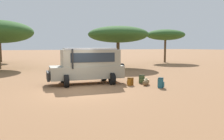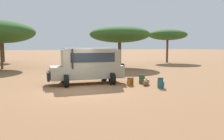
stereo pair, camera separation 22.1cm
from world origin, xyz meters
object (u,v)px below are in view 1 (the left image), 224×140
(backpack_near_rear_wheel, at_px, (161,83))
(duffel_bag_low_black_case, at_px, (146,82))
(backpack_beside_front_wheel, at_px, (130,82))
(backpack_cluster_center, at_px, (142,79))
(acacia_tree_distant_right, at_px, (165,35))
(safari_vehicle, at_px, (88,65))
(acacia_tree_far_right, at_px, (118,35))

(backpack_near_rear_wheel, height_order, duffel_bag_low_black_case, backpack_near_rear_wheel)
(backpack_beside_front_wheel, xyz_separation_m, backpack_cluster_center, (1.18, 0.41, 0.03))
(acacia_tree_distant_right, bearing_deg, safari_vehicle, -143.20)
(backpack_beside_front_wheel, xyz_separation_m, acacia_tree_far_right, (5.22, 11.56, 3.75))
(backpack_cluster_center, distance_m, acacia_tree_far_right, 12.44)
(backpack_beside_front_wheel, height_order, acacia_tree_distant_right, acacia_tree_distant_right)
(backpack_cluster_center, bearing_deg, duffel_bag_low_black_case, -102.96)
(backpack_beside_front_wheel, bearing_deg, acacia_tree_far_right, 65.70)
(backpack_beside_front_wheel, distance_m, acacia_tree_distant_right, 22.46)
(backpack_cluster_center, relative_size, duffel_bag_low_black_case, 0.77)
(duffel_bag_low_black_case, bearing_deg, backpack_beside_front_wheel, 160.32)
(backpack_near_rear_wheel, xyz_separation_m, acacia_tree_far_right, (3.99, 13.17, 3.70))
(safari_vehicle, bearing_deg, backpack_beside_front_wheel, -40.66)
(backpack_near_rear_wheel, height_order, acacia_tree_far_right, acacia_tree_far_right)
(safari_vehicle, distance_m, backpack_near_rear_wheel, 5.04)
(backpack_beside_front_wheel, height_order, backpack_near_rear_wheel, backpack_near_rear_wheel)
(backpack_near_rear_wheel, bearing_deg, backpack_beside_front_wheel, 127.45)
(backpack_cluster_center, height_order, acacia_tree_distant_right, acacia_tree_distant_right)
(backpack_cluster_center, xyz_separation_m, acacia_tree_distant_right, (14.62, 15.00, 4.11))
(backpack_near_rear_wheel, distance_m, duffel_bag_low_black_case, 1.27)
(safari_vehicle, xyz_separation_m, acacia_tree_distant_right, (18.04, 13.49, 3.09))
(backpack_beside_front_wheel, relative_size, backpack_cluster_center, 0.91)
(backpack_cluster_center, distance_m, backpack_near_rear_wheel, 2.01)
(backpack_cluster_center, distance_m, duffel_bag_low_black_case, 0.79)
(acacia_tree_far_right, xyz_separation_m, acacia_tree_distant_right, (10.58, 3.85, 0.38))
(backpack_cluster_center, bearing_deg, backpack_near_rear_wheel, -88.55)
(duffel_bag_low_black_case, height_order, acacia_tree_distant_right, acacia_tree_distant_right)
(safari_vehicle, bearing_deg, acacia_tree_distant_right, 36.80)
(duffel_bag_low_black_case, xyz_separation_m, acacia_tree_far_right, (4.22, 11.92, 3.82))
(backpack_cluster_center, height_order, acacia_tree_far_right, acacia_tree_far_right)
(backpack_cluster_center, bearing_deg, backpack_beside_front_wheel, -160.93)
(safari_vehicle, distance_m, duffel_bag_low_black_case, 4.11)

